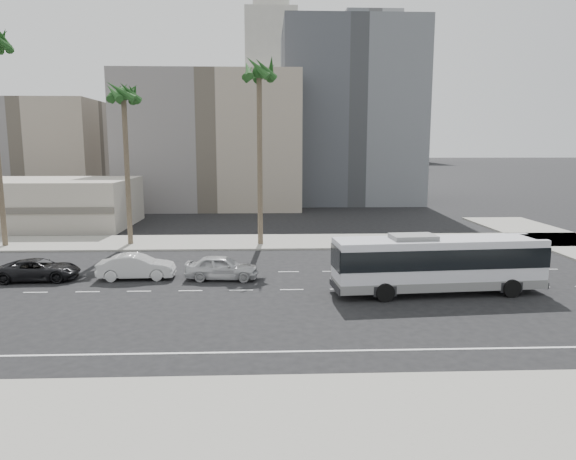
{
  "coord_description": "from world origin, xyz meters",
  "views": [
    {
      "loc": [
        -4.42,
        -30.2,
        8.47
      ],
      "look_at": [
        -3.06,
        4.0,
        2.97
      ],
      "focal_mm": 32.7,
      "sensor_mm": 36.0,
      "label": 1
    }
  ],
  "objects_px": {
    "city_bus": "(438,262)",
    "car_c": "(39,270)",
    "palm_near": "(259,76)",
    "palm_mid": "(124,97)",
    "car_a": "(222,267)",
    "car_b": "(137,267)"
  },
  "relations": [
    {
      "from": "car_b",
      "to": "palm_near",
      "type": "distance_m",
      "value": 19.1
    },
    {
      "from": "car_b",
      "to": "palm_near",
      "type": "bearing_deg",
      "value": -37.45
    },
    {
      "from": "car_a",
      "to": "palm_mid",
      "type": "relative_size",
      "value": 0.34
    },
    {
      "from": "palm_near",
      "to": "car_c",
      "type": "bearing_deg",
      "value": -140.94
    },
    {
      "from": "car_a",
      "to": "palm_near",
      "type": "bearing_deg",
      "value": -6.94
    },
    {
      "from": "palm_mid",
      "to": "car_c",
      "type": "bearing_deg",
      "value": -103.18
    },
    {
      "from": "palm_near",
      "to": "palm_mid",
      "type": "distance_m",
      "value": 11.34
    },
    {
      "from": "city_bus",
      "to": "car_b",
      "type": "relative_size",
      "value": 2.54
    },
    {
      "from": "city_bus",
      "to": "car_c",
      "type": "xyz_separation_m",
      "value": [
        -24.43,
        3.91,
        -1.14
      ]
    },
    {
      "from": "palm_near",
      "to": "palm_mid",
      "type": "bearing_deg",
      "value": 177.64
    },
    {
      "from": "city_bus",
      "to": "car_c",
      "type": "distance_m",
      "value": 24.76
    },
    {
      "from": "car_b",
      "to": "palm_mid",
      "type": "height_order",
      "value": "palm_mid"
    },
    {
      "from": "car_c",
      "to": "palm_near",
      "type": "bearing_deg",
      "value": -53.98
    },
    {
      "from": "car_b",
      "to": "palm_mid",
      "type": "bearing_deg",
      "value": 13.63
    },
    {
      "from": "city_bus",
      "to": "car_a",
      "type": "xyz_separation_m",
      "value": [
        -12.79,
        3.66,
        -1.03
      ]
    },
    {
      "from": "car_a",
      "to": "car_b",
      "type": "relative_size",
      "value": 0.96
    },
    {
      "from": "car_a",
      "to": "palm_near",
      "type": "distance_m",
      "value": 17.83
    },
    {
      "from": "palm_near",
      "to": "palm_mid",
      "type": "height_order",
      "value": "palm_near"
    },
    {
      "from": "city_bus",
      "to": "palm_near",
      "type": "xyz_separation_m",
      "value": [
        -10.46,
        15.24,
        12.31
      ]
    },
    {
      "from": "car_c",
      "to": "palm_near",
      "type": "xyz_separation_m",
      "value": [
        13.96,
        11.33,
        13.45
      ]
    },
    {
      "from": "car_c",
      "to": "palm_mid",
      "type": "bearing_deg",
      "value": -16.22
    },
    {
      "from": "car_a",
      "to": "city_bus",
      "type": "bearing_deg",
      "value": -101.55
    }
  ]
}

